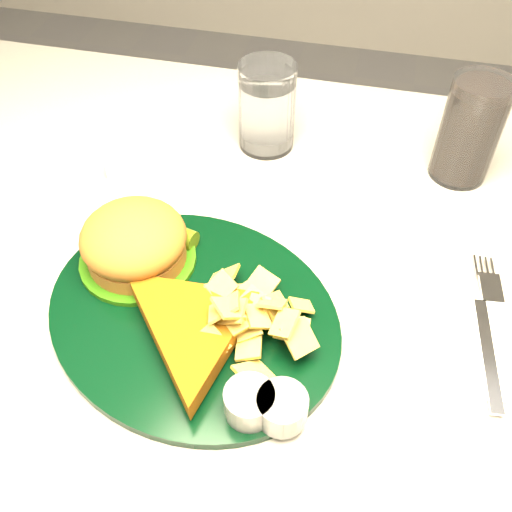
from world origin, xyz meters
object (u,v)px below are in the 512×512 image
at_px(table, 254,401).
at_px(cola_glass, 470,130).
at_px(dinner_plate, 190,295).
at_px(water_glass, 267,107).
at_px(fork_napkin, 487,345).

relative_size(table, cola_glass, 8.54).
bearing_deg(table, dinner_plate, -109.17).
xyz_separation_m(dinner_plate, water_glass, (0.01, 0.32, 0.02)).
bearing_deg(table, water_glass, 98.78).
relative_size(cola_glass, fork_napkin, 0.79).
distance_m(cola_glass, fork_napkin, 0.29).
bearing_deg(dinner_plate, table, 95.40).
xyz_separation_m(table, cola_glass, (0.24, 0.20, 0.45)).
height_order(table, cola_glass, cola_glass).
distance_m(dinner_plate, cola_glass, 0.42).
bearing_deg(table, fork_napkin, -16.86).
xyz_separation_m(dinner_plate, cola_glass, (0.28, 0.32, 0.03)).
relative_size(table, water_glass, 9.71).
relative_size(water_glass, cola_glass, 0.88).
relative_size(dinner_plate, water_glass, 2.70).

